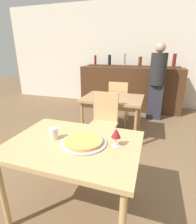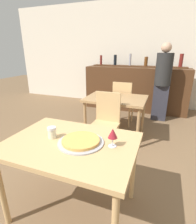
% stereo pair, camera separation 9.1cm
% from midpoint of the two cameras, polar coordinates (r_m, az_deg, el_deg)
% --- Properties ---
extents(ground_plane, '(16.00, 16.00, 0.00)m').
position_cam_midpoint_polar(ground_plane, '(2.04, -8.35, -28.98)').
color(ground_plane, brown).
extents(wall_back, '(8.00, 0.05, 2.80)m').
position_cam_midpoint_polar(wall_back, '(5.18, 11.23, 17.81)').
color(wall_back, silver).
rests_on(wall_back, ground_plane).
extents(dining_table_near, '(1.14, 0.82, 0.77)m').
position_cam_midpoint_polar(dining_table_near, '(1.59, -9.57, -12.39)').
color(dining_table_near, tan).
rests_on(dining_table_near, ground_plane).
extents(dining_table_far, '(1.04, 0.76, 0.74)m').
position_cam_midpoint_polar(dining_table_far, '(3.11, 3.97, 3.27)').
color(dining_table_far, '#A87F51').
rests_on(dining_table_far, ground_plane).
extents(bar_counter, '(2.60, 0.56, 1.11)m').
position_cam_midpoint_polar(bar_counter, '(4.78, 9.79, 7.57)').
color(bar_counter, '#4C2D19').
rests_on(bar_counter, ground_plane).
extents(bar_back_shelf, '(2.39, 0.24, 0.33)m').
position_cam_midpoint_polar(bar_back_shelf, '(4.82, 11.25, 15.14)').
color(bar_back_shelf, '#4C2D19').
rests_on(bar_back_shelf, bar_counter).
extents(chair_far_side_front, '(0.40, 0.40, 0.93)m').
position_cam_midpoint_polar(chair_far_side_front, '(2.65, 0.98, -2.31)').
color(chair_far_side_front, tan).
rests_on(chair_far_side_front, ground_plane).
extents(chair_far_side_back, '(0.40, 0.40, 0.93)m').
position_cam_midpoint_polar(chair_far_side_back, '(3.66, 6.04, 3.77)').
color(chair_far_side_back, tan).
rests_on(chair_far_side_back, ground_plane).
extents(pizza_tray, '(0.40, 0.40, 0.04)m').
position_cam_midpoint_polar(pizza_tray, '(1.52, -6.40, -9.60)').
color(pizza_tray, '#A3A3A8').
rests_on(pizza_tray, dining_table_near).
extents(cheese_shaker, '(0.08, 0.08, 0.10)m').
position_cam_midpoint_polar(cheese_shaker, '(1.63, -15.80, -6.76)').
color(cheese_shaker, beige).
rests_on(cheese_shaker, dining_table_near).
extents(person_standing, '(0.34, 0.34, 1.68)m').
position_cam_midpoint_polar(person_standing, '(4.10, 18.11, 9.99)').
color(person_standing, '#2D2D38').
rests_on(person_standing, ground_plane).
extents(wine_glass, '(0.08, 0.08, 0.16)m').
position_cam_midpoint_polar(wine_glass, '(1.43, 4.11, -7.02)').
color(wine_glass, silver).
rests_on(wine_glass, dining_table_near).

